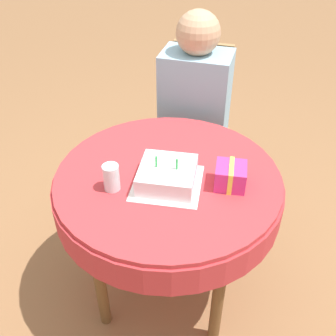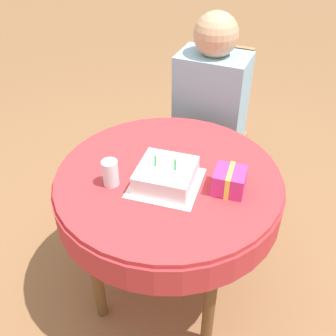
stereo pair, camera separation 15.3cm
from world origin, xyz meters
name	(u,v)px [view 1 (the left image)]	position (x,y,z in m)	size (l,w,h in m)	color
ground_plane	(168,283)	(0.00, 0.00, 0.00)	(12.00, 12.00, 0.00)	#8C603D
dining_table	(168,191)	(0.00, 0.00, 0.62)	(0.93, 0.93, 0.71)	#BC3338
chair	(196,125)	(0.04, 0.74, 0.50)	(0.40, 0.40, 0.95)	#A37A4C
person	(194,100)	(0.03, 0.65, 0.70)	(0.38, 0.36, 1.16)	tan
napkin	(167,183)	(0.01, -0.05, 0.71)	(0.26, 0.26, 0.00)	white
birthday_cake	(167,175)	(0.01, -0.05, 0.75)	(0.21, 0.21, 0.12)	white
drinking_glass	(111,177)	(-0.19, -0.12, 0.76)	(0.06, 0.06, 0.11)	silver
gift_box	(230,176)	(0.25, -0.02, 0.75)	(0.12, 0.12, 0.09)	#D13384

